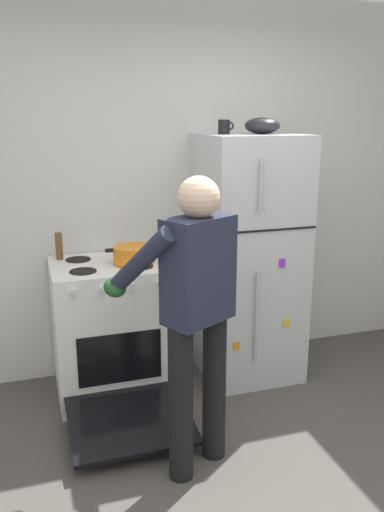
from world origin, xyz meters
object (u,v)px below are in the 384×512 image
Objects in this scene: coffee_mug at (224,127)px; mixing_bowl at (262,126)px; person_cook at (193,300)px; red_pot at (133,254)px; pepper_mill at (59,246)px; refrigerator at (248,258)px; stove_range at (112,330)px.

mixing_bowl reaches higher than coffee_mug.
person_cook is 1.49m from mixing_bowl.
person_cook is 0.89m from red_pot.
pepper_mill is at bearing 117.36° from person_cook.
stove_range is at bearing -178.99° from refrigerator.
red_pot is 1.52× the size of mixing_bowl.
refrigerator is at bearing 3.37° from red_pot.
refrigerator is 1.10× the size of person_cook.
stove_range is at bearing -179.05° from mixing_bowl.
coffee_mug reaches higher than stove_range.
stove_range is at bearing 168.70° from red_pot.
mixing_bowl is at bearing 0.95° from stove_range.
coffee_mug reaches higher than refrigerator.
refrigerator is at bearing -179.78° from mixing_bowl.
mixing_bowl reaches higher than stove_range.
stove_range is 1.08m from person_cook.
red_pot is at bearing 98.17° from person_cook.
person_cook is 8.99× the size of pepper_mill.
person_cook is at bearing -81.83° from red_pot.
mixing_bowl is at bearing 0.22° from refrigerator.
mixing_bowl is at bearing 3.10° from red_pot.
coffee_mug reaches higher than pepper_mill.
person_cook is at bearing -72.61° from stove_range.
red_pot is at bearing -11.30° from stove_range.
red_pot is (-0.84, -0.05, 0.11)m from refrigerator.
stove_range is 0.56m from red_pot.
refrigerator is at bearing -15.83° from coffee_mug.
coffee_mug is at bearing 61.27° from person_cook.
pepper_mill is at bearing 151.48° from red_pot.
red_pot is (0.16, -0.03, 0.53)m from stove_range.
mixing_bowl reaches higher than refrigerator.
red_pot is 0.52m from pepper_mill.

